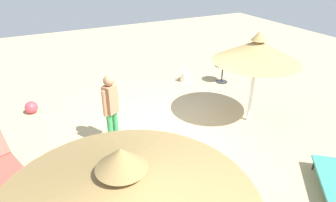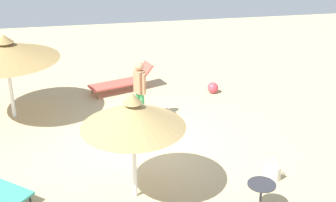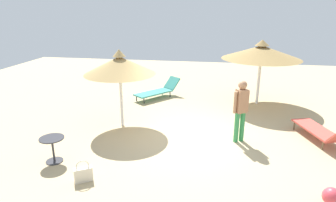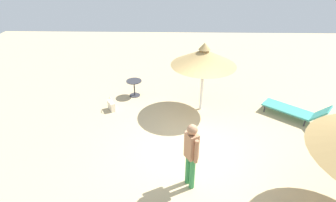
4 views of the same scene
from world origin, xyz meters
name	(u,v)px [view 2 (image 2 of 4)]	position (x,y,z in m)	size (l,w,h in m)	color
ground	(144,147)	(0.00, 0.00, -0.05)	(24.00, 24.00, 0.10)	tan
parasol_umbrella_back	(133,115)	(-2.16, 0.47, 1.94)	(2.15, 2.15, 2.42)	white
parasol_umbrella_near_left	(5,51)	(2.30, 3.48, 2.00)	(2.91, 2.91, 2.45)	white
lounge_chair_far_right	(123,81)	(3.69, 0.21, 0.35)	(1.22, 2.16, 0.80)	#CC4C3F
person_standing_front	(140,88)	(1.41, -0.07, 1.01)	(0.42, 0.33, 1.75)	#338C4C
handbag	(272,171)	(-2.00, -2.68, 0.18)	(0.41, 0.32, 0.51)	beige
side_table_round	(261,192)	(-3.09, -2.00, 0.43)	(0.58, 0.58, 0.63)	#2D2D33
beach_ball	(213,88)	(3.01, -2.61, 0.18)	(0.35, 0.35, 0.35)	#D83F4C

